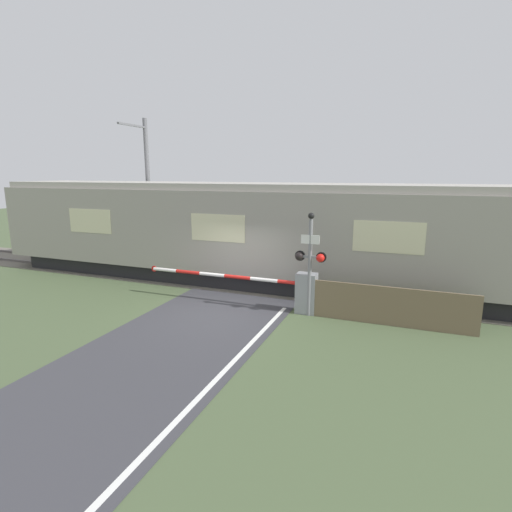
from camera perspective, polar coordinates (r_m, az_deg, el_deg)
The scene contains 7 objects.
ground_plane at distance 12.29m, azimuth -5.18°, elevation -7.94°, with size 80.00×80.00×0.00m, color #475638.
track_bed at distance 15.28m, azimuth 0.53°, elevation -3.84°, with size 36.00×3.20×0.13m.
train at distance 15.24m, azimuth -2.86°, elevation 3.45°, with size 20.35×3.12×3.78m.
crossing_barrier at distance 12.19m, azimuth 5.10°, elevation -4.86°, with size 5.80×0.44×1.22m.
signal_post at distance 11.58m, azimuth 7.71°, elevation -0.32°, with size 0.93×0.26×3.05m.
catenary_pole at distance 19.35m, azimuth -15.21°, elevation 9.26°, with size 0.20×1.90×6.54m.
roadside_fence at distance 11.63m, azimuth 18.76°, elevation -6.85°, with size 4.38×0.06×1.10m.
Camera 1 is at (5.20, -10.34, 4.14)m, focal length 28.00 mm.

